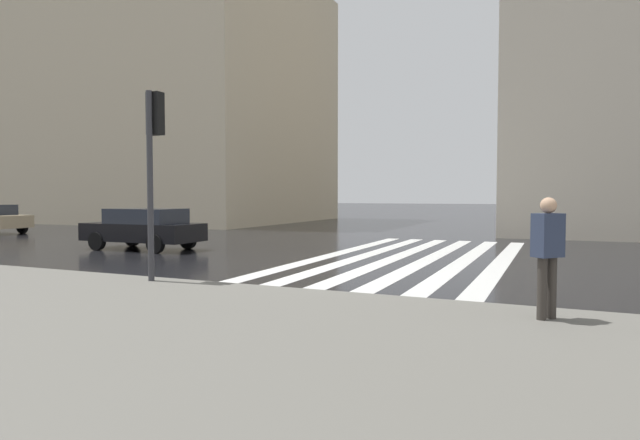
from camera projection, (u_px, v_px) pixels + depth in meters
ground_plane at (315, 272)px, 13.07m from camera, size 220.00×220.00×0.00m
zebra_crossing at (415, 257)px, 16.13m from camera, size 13.00×5.50×0.01m
haussmann_block_mid at (156, 84)px, 40.39m from camera, size 16.07×22.97×20.85m
traffic_signal_post at (154, 145)px, 10.74m from camera, size 0.44×0.30×3.77m
car_black at (144, 228)px, 18.37m from camera, size 1.85×4.10×1.41m
pedestrian_approaching_kerb at (548, 248)px, 7.37m from camera, size 0.46×0.45×1.68m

